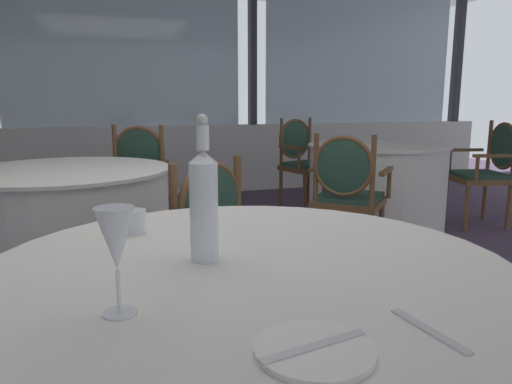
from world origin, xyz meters
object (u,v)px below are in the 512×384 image
object	(u,v)px
water_tumbler	(134,221)
dining_chair_0_2	(134,176)
dining_chair_0_1	(190,236)
dining_chair_2_0	(302,156)
dining_chair_2_1	(347,188)
water_bottle	(204,202)
wine_glass	(116,241)
side_plate	(314,349)
dining_chair_2_2	(489,165)

from	to	relation	value
water_tumbler	dining_chair_0_2	world-z (taller)	dining_chair_0_2
water_tumbler	dining_chair_0_1	distance (m)	0.79
dining_chair_2_0	dining_chair_2_1	size ratio (longest dim) A/B	1.04
dining_chair_2_0	water_bottle	bearing A→B (deg)	-43.52
water_tumbler	dining_chair_2_1	xyz separation A→B (m)	(1.57, 1.59, -0.26)
water_bottle	dining_chair_0_1	distance (m)	1.07
water_bottle	wine_glass	world-z (taller)	water_bottle
side_plate	dining_chair_0_1	xyz separation A→B (m)	(0.06, 1.49, -0.23)
water_tumbler	dining_chair_0_2	bearing A→B (deg)	86.65
wine_glass	dining_chair_0_2	distance (m)	3.08
wine_glass	dining_chair_0_2	xyz separation A→B (m)	(0.21, 3.05, -0.35)
side_plate	water_tumbler	bearing A→B (deg)	105.60
water_bottle	water_tumbler	distance (m)	0.36
dining_chair_0_1	dining_chair_2_2	size ratio (longest dim) A/B	0.94
wine_glass	water_tumbler	xyz separation A→B (m)	(0.06, 0.57, -0.11)
wine_glass	dining_chair_2_1	xyz separation A→B (m)	(1.64, 2.15, -0.37)
wine_glass	dining_chair_0_1	xyz separation A→B (m)	(0.34, 1.25, -0.37)
dining_chair_2_0	dining_chair_2_2	world-z (taller)	dining_chair_2_2
side_plate	dining_chair_2_2	distance (m)	4.27
water_bottle	water_tumbler	xyz separation A→B (m)	(-0.15, 0.31, -0.11)
water_bottle	dining_chair_2_2	bearing A→B (deg)	37.49
dining_chair_2_1	dining_chair_2_2	xyz separation A→B (m)	(1.75, 0.54, 0.03)
dining_chair_0_1	dining_chair_0_2	bearing A→B (deg)	-30.15
water_bottle	dining_chair_0_1	size ratio (longest dim) A/B	0.40
side_plate	dining_chair_2_2	xyz separation A→B (m)	(3.10, 2.93, -0.20)
side_plate	dining_chair_2_1	size ratio (longest dim) A/B	0.21
dining_chair_2_2	dining_chair_2_1	bearing A→B (deg)	29.97
side_plate	dining_chair_0_1	size ratio (longest dim) A/B	0.21
water_tumbler	side_plate	bearing A→B (deg)	-74.40
dining_chair_0_2	dining_chair_2_0	distance (m)	2.04
side_plate	dining_chair_2_1	bearing A→B (deg)	60.59
wine_glass	water_tumbler	bearing A→B (deg)	83.59
dining_chair_0_1	dining_chair_2_2	distance (m)	3.37
dining_chair_0_1	dining_chair_0_2	size ratio (longest dim) A/B	0.94
water_bottle	dining_chair_2_2	distance (m)	4.02
water_tumbler	water_bottle	bearing A→B (deg)	-63.96
side_plate	wine_glass	size ratio (longest dim) A/B	0.95
dining_chair_0_2	dining_chair_2_0	bearing A→B (deg)	141.48
wine_glass	dining_chair_0_2	world-z (taller)	wine_glass
dining_chair_2_1	dining_chair_2_0	bearing A→B (deg)	30.03
wine_glass	water_tumbler	world-z (taller)	wine_glass
dining_chair_2_2	side_plate	bearing A→B (deg)	56.26
dining_chair_0_2	dining_chair_2_1	world-z (taller)	dining_chair_0_2
water_bottle	dining_chair_2_0	distance (m)	4.13
wine_glass	dining_chair_2_2	size ratio (longest dim) A/B	0.21
dining_chair_0_2	wine_glass	bearing A→B (deg)	21.62
side_plate	dining_chair_0_1	world-z (taller)	dining_chair_0_1
side_plate	dining_chair_2_1	distance (m)	2.75
dining_chair_2_2	dining_chair_0_2	bearing A→B (deg)	6.47
dining_chair_2_0	dining_chair_2_2	xyz separation A→B (m)	(1.35, -1.25, 0.00)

